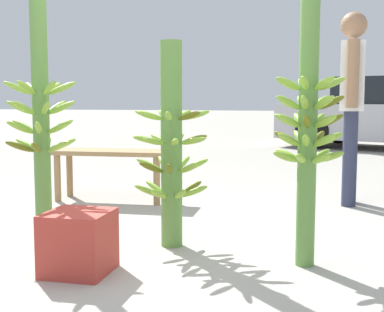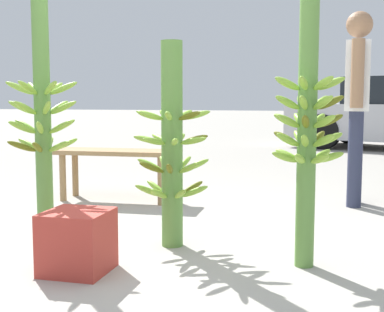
{
  "view_description": "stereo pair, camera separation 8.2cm",
  "coord_description": "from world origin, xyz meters",
  "px_view_note": "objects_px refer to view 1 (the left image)",
  "views": [
    {
      "loc": [
        0.89,
        -2.93,
        0.95
      ],
      "look_at": [
        0.15,
        0.24,
        0.6
      ],
      "focal_mm": 50.0,
      "sensor_mm": 36.0,
      "label": 1
    },
    {
      "loc": [
        0.97,
        -2.91,
        0.95
      ],
      "look_at": [
        0.15,
        0.24,
        0.6
      ],
      "focal_mm": 50.0,
      "sensor_mm": 36.0,
      "label": 2
    }
  ],
  "objects_px": {
    "banana_stalk_center": "(171,147)",
    "banana_stalk_right": "(308,129)",
    "banana_stalk_left": "(41,116)",
    "produce_crate": "(79,242)",
    "market_bench": "(111,159)",
    "vendor_person": "(352,92)"
  },
  "relations": [
    {
      "from": "vendor_person",
      "to": "banana_stalk_right",
      "type": "bearing_deg",
      "value": 173.06
    },
    {
      "from": "produce_crate",
      "to": "vendor_person",
      "type": "bearing_deg",
      "value": 56.48
    },
    {
      "from": "banana_stalk_left",
      "to": "vendor_person",
      "type": "distance_m",
      "value": 2.75
    },
    {
      "from": "banana_stalk_right",
      "to": "banana_stalk_left",
      "type": "bearing_deg",
      "value": 178.6
    },
    {
      "from": "banana_stalk_left",
      "to": "banana_stalk_right",
      "type": "distance_m",
      "value": 1.66
    },
    {
      "from": "vendor_person",
      "to": "produce_crate",
      "type": "distance_m",
      "value": 2.92
    },
    {
      "from": "banana_stalk_left",
      "to": "banana_stalk_center",
      "type": "bearing_deg",
      "value": 12.51
    },
    {
      "from": "banana_stalk_center",
      "to": "produce_crate",
      "type": "xyz_separation_m",
      "value": [
        -0.35,
        -0.64,
        -0.47
      ]
    },
    {
      "from": "market_bench",
      "to": "banana_stalk_left",
      "type": "bearing_deg",
      "value": -86.6
    },
    {
      "from": "vendor_person",
      "to": "produce_crate",
      "type": "xyz_separation_m",
      "value": [
        -1.55,
        -2.33,
        -0.84
      ]
    },
    {
      "from": "banana_stalk_left",
      "to": "market_bench",
      "type": "xyz_separation_m",
      "value": [
        -0.15,
        1.54,
        -0.45
      ]
    },
    {
      "from": "banana_stalk_left",
      "to": "vendor_person",
      "type": "height_order",
      "value": "vendor_person"
    },
    {
      "from": "banana_stalk_left",
      "to": "banana_stalk_right",
      "type": "relative_size",
      "value": 1.1
    },
    {
      "from": "produce_crate",
      "to": "banana_stalk_center",
      "type": "bearing_deg",
      "value": 61.22
    },
    {
      "from": "banana_stalk_left",
      "to": "banana_stalk_right",
      "type": "height_order",
      "value": "banana_stalk_left"
    },
    {
      "from": "banana_stalk_center",
      "to": "produce_crate",
      "type": "bearing_deg",
      "value": -118.78
    },
    {
      "from": "vendor_person",
      "to": "market_bench",
      "type": "xyz_separation_m",
      "value": [
        -2.15,
        -0.33,
        -0.62
      ]
    },
    {
      "from": "banana_stalk_right",
      "to": "market_bench",
      "type": "distance_m",
      "value": 2.43
    },
    {
      "from": "produce_crate",
      "to": "market_bench",
      "type": "bearing_deg",
      "value": 106.85
    },
    {
      "from": "banana_stalk_left",
      "to": "vendor_person",
      "type": "xyz_separation_m",
      "value": [
        2.0,
        1.87,
        0.17
      ]
    },
    {
      "from": "banana_stalk_right",
      "to": "market_bench",
      "type": "height_order",
      "value": "banana_stalk_right"
    },
    {
      "from": "banana_stalk_center",
      "to": "banana_stalk_right",
      "type": "bearing_deg",
      "value": -14.52
    }
  ]
}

